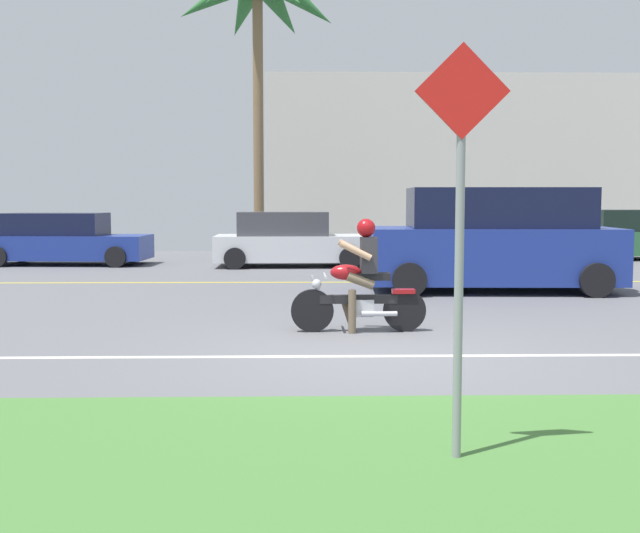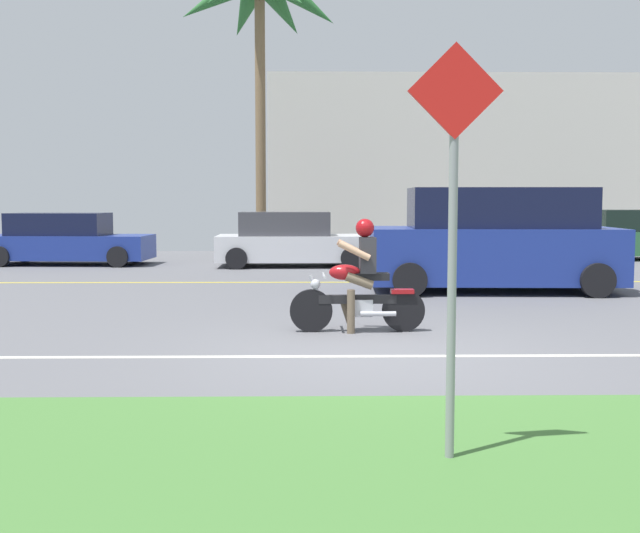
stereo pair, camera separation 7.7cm
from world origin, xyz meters
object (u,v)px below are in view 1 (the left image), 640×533
at_px(parked_car_0, 64,240).
at_px(parked_car_1, 290,241).
at_px(parked_car_2, 483,240).
at_px(palm_tree_0, 258,3).
at_px(parked_car_3, 635,236).
at_px(street_sign, 460,214).
at_px(suv_nearby, 495,241).
at_px(motorcyclist, 360,284).

height_order(parked_car_0, parked_car_1, parked_car_1).
height_order(parked_car_1, parked_car_2, parked_car_2).
height_order(parked_car_2, palm_tree_0, palm_tree_0).
relative_size(parked_car_1, parked_car_2, 0.95).
height_order(parked_car_0, palm_tree_0, palm_tree_0).
height_order(parked_car_3, street_sign, street_sign).
distance_m(suv_nearby, parked_car_2, 5.14).
relative_size(motorcyclist, suv_nearby, 0.37).
bearing_deg(suv_nearby, palm_tree_0, 120.03).
relative_size(parked_car_0, parked_car_2, 1.04).
bearing_deg(suv_nearby, parked_car_2, 79.24).
distance_m(palm_tree_0, street_sign, 19.78).
bearing_deg(parked_car_1, parked_car_0, 174.09).
distance_m(suv_nearby, palm_tree_0, 12.13).
xyz_separation_m(parked_car_3, palm_tree_0, (-11.27, 0.88, 6.94)).
bearing_deg(parked_car_1, parked_car_3, 11.86).
bearing_deg(parked_car_3, motorcyclist, -126.28).
relative_size(parked_car_0, parked_car_3, 1.15).
bearing_deg(parked_car_3, parked_car_1, -168.14).
relative_size(motorcyclist, street_sign, 0.65).
distance_m(parked_car_0, palm_tree_0, 9.04).
height_order(parked_car_1, parked_car_3, parked_car_3).
distance_m(motorcyclist, street_sign, 5.45).
distance_m(suv_nearby, parked_car_0, 12.12).
distance_m(motorcyclist, palm_tree_0, 15.24).
relative_size(motorcyclist, palm_tree_0, 0.21).
distance_m(parked_car_1, street_sign, 15.77).
bearing_deg(parked_car_0, parked_car_1, -5.91).
bearing_deg(palm_tree_0, motorcyclist, -81.11).
bearing_deg(parked_car_2, parked_car_3, 28.47).
distance_m(parked_car_2, street_sign, 15.47).
distance_m(motorcyclist, parked_car_3, 15.50).
bearing_deg(motorcyclist, palm_tree_0, 98.89).
bearing_deg(parked_car_3, suv_nearby, -128.15).
xyz_separation_m(parked_car_3, street_sign, (-8.91, -17.83, 1.00)).
relative_size(parked_car_2, street_sign, 1.55).
height_order(parked_car_1, street_sign, street_sign).
relative_size(parked_car_0, palm_tree_0, 0.50).
bearing_deg(street_sign, suv_nearby, 74.73).
bearing_deg(parked_car_2, palm_tree_0, 148.30).
relative_size(parked_car_3, palm_tree_0, 0.44).
relative_size(motorcyclist, parked_car_3, 0.47).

